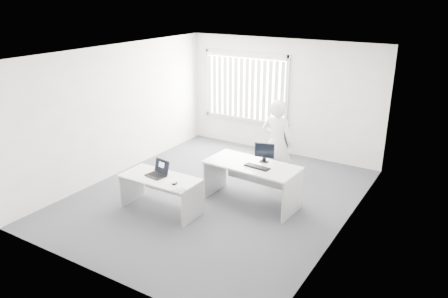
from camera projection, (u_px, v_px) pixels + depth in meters
The scene contains 18 objects.
ground at pixel (216, 196), 8.65m from camera, with size 6.00×6.00×0.00m, color #48494F.
wall_back at pixel (282, 97), 10.57m from camera, with size 5.00×0.02×2.80m, color white.
wall_front at pixel (93, 187), 5.76m from camera, with size 5.00×0.02×2.80m, color white.
wall_left at pixel (118, 111), 9.40m from camera, with size 0.02×6.00×2.80m, color white.
wall_right at pixel (348, 153), 6.94m from camera, with size 0.02×6.00×2.80m, color white.
ceiling at pixel (215, 53), 7.69m from camera, with size 5.00×6.00×0.02m, color white.
window at pixel (245, 87), 10.98m from camera, with size 2.32×0.06×1.76m, color beige.
blinds at pixel (244, 89), 10.94m from camera, with size 2.20×0.10×1.50m, color white, non-canonical shape.
desk_near at pixel (160, 186), 7.94m from camera, with size 1.47×0.69×0.67m.
desk_far at pixel (252, 175), 8.19m from camera, with size 1.79×0.91×0.80m.
office_chair at pixel (278, 152), 10.17m from camera, with size 0.65×0.65×0.93m.
person at pixel (277, 143), 8.85m from camera, with size 0.67×0.44×1.83m, color silver.
laptop at pixel (155, 169), 7.86m from camera, with size 0.36×0.32×0.28m, color black, non-canonical shape.
paper_sheet at pixel (172, 182), 7.67m from camera, with size 0.29×0.20×0.00m, color white.
mouse at pixel (175, 183), 7.58m from camera, with size 0.06×0.10×0.04m, color #B5B6B8, non-canonical shape.
booklet at pixel (179, 190), 7.35m from camera, with size 0.14×0.20×0.01m, color white.
keyboard at pixel (257, 167), 7.95m from camera, with size 0.49×0.16×0.02m, color black.
monitor at pixel (264, 153), 8.15m from camera, with size 0.37×0.11×0.37m, color black, non-canonical shape.
Camera 1 is at (4.22, -6.57, 3.84)m, focal length 35.00 mm.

